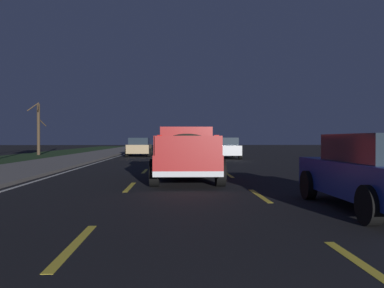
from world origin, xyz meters
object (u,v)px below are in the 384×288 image
at_px(sedan_blue, 379,171).
at_px(pickup_truck, 186,152).
at_px(bare_tree_far, 38,128).
at_px(sedan_silver, 225,148).
at_px(sedan_tan, 139,147).

bearing_deg(sedan_blue, pickup_truck, 31.22).
distance_m(pickup_truck, bare_tree_far, 26.50).
height_order(sedan_silver, bare_tree_far, bare_tree_far).
relative_size(sedan_blue, bare_tree_far, 0.93).
xyz_separation_m(sedan_tan, sedan_blue, (-26.13, -7.11, 0.00)).
bearing_deg(sedan_blue, bare_tree_far, 29.38).
xyz_separation_m(pickup_truck, bare_tree_far, (23.17, 12.78, 1.47)).
distance_m(pickup_truck, sedan_blue, 7.16).
relative_size(sedan_tan, sedan_blue, 1.00).
distance_m(sedan_tan, bare_tree_far, 10.04).
bearing_deg(sedan_tan, bare_tree_far, 71.36).
distance_m(sedan_silver, sedan_tan, 7.81).
relative_size(pickup_truck, bare_tree_far, 1.14).
height_order(sedan_blue, bare_tree_far, bare_tree_far).
distance_m(pickup_truck, sedan_silver, 16.33).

